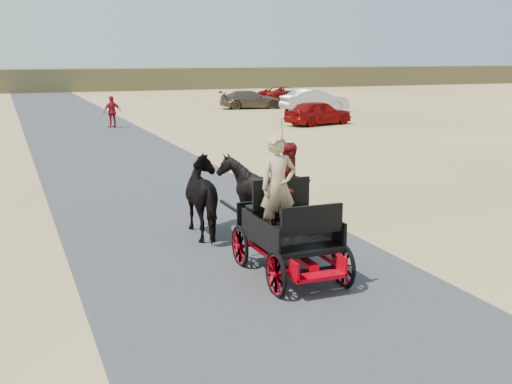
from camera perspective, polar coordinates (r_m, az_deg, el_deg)
name	(u,v)px	position (r m, az deg, el deg)	size (l,w,h in m)	color
ground	(224,251)	(12.95, -2.83, -5.26)	(140.00, 140.00, 0.00)	tan
road	(224,251)	(12.94, -2.83, -5.24)	(6.00, 140.00, 0.01)	#38383A
ridge_far	(38,80)	(73.86, -18.78, 9.39)	(140.00, 6.00, 2.40)	brown
carriage	(289,256)	(11.48, 2.95, -5.66)	(1.30, 2.40, 0.72)	black
horse_left	(209,197)	(13.88, -4.24, -0.47)	(0.91, 2.01, 1.70)	black
horse_right	(256,193)	(14.23, -0.02, -0.11)	(1.37, 1.54, 1.70)	black
driver_man	(278,187)	(11.13, 1.98, 0.48)	(0.66, 0.43, 1.80)	tan
passenger_woman	(291,185)	(11.84, 3.13, 0.63)	(0.77, 0.60, 1.58)	#660C0F
pedestrian	(112,112)	(35.62, -12.66, 6.97)	(1.01, 0.42, 1.73)	#A31222
car_a	(318,113)	(36.40, 5.55, 7.04)	(1.63, 4.06, 1.38)	maroon
car_b	(314,101)	(44.81, 5.22, 8.09)	(1.63, 4.68, 1.54)	#B2B2B7
car_c	(251,100)	(47.43, -0.47, 8.22)	(1.85, 4.55, 1.32)	brown
car_d	(284,94)	(53.53, 2.50, 8.66)	(2.21, 4.80, 1.33)	maroon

